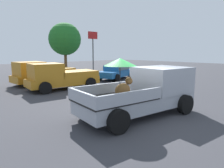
% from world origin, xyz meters
% --- Properties ---
extents(ground_plane, '(80.00, 80.00, 0.00)m').
position_xyz_m(ground_plane, '(0.00, 0.00, 0.00)').
color(ground_plane, '#38383D').
extents(pickup_truck_main, '(5.22, 2.69, 2.33)m').
position_xyz_m(pickup_truck_main, '(0.45, -0.05, 0.97)').
color(pickup_truck_main, black).
rests_on(pickup_truck_main, ground).
extents(pickup_truck_red, '(4.89, 2.38, 1.80)m').
position_xyz_m(pickup_truck_red, '(0.42, 10.18, 0.87)').
color(pickup_truck_red, black).
rests_on(pickup_truck_red, ground).
extents(pickup_truck_far, '(4.94, 2.49, 1.80)m').
position_xyz_m(pickup_truck_far, '(0.46, 7.30, 0.87)').
color(pickup_truck_far, black).
rests_on(pickup_truck_far, ground).
extents(parked_sedan_near, '(4.63, 2.94, 1.33)m').
position_xyz_m(parked_sedan_near, '(6.81, 8.50, 0.74)').
color(parked_sedan_near, black).
rests_on(parked_sedan_near, ground).
extents(motel_sign, '(1.40, 0.16, 5.04)m').
position_xyz_m(motel_sign, '(9.74, 15.96, 3.55)').
color(motel_sign, '#59595B').
rests_on(motel_sign, ground).
extents(tree_by_lot, '(3.55, 3.55, 5.69)m').
position_xyz_m(tree_by_lot, '(5.37, 15.27, 3.90)').
color(tree_by_lot, brown).
rests_on(tree_by_lot, ground).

